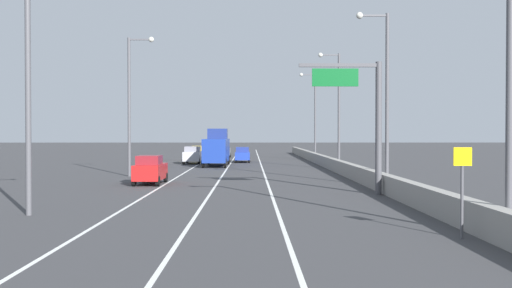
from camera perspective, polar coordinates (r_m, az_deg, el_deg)
The scene contains 19 objects.
ground_plane at distance 69.77m, azimuth -0.81°, elevation -1.83°, with size 320.00×320.00×0.00m, color #38383A.
lane_stripe_left at distance 61.05m, azimuth -6.01°, elevation -2.24°, with size 0.16×130.00×0.00m, color silver.
lane_stripe_center at distance 60.82m, azimuth -2.73°, elevation -2.25°, with size 0.16×130.00×0.00m, color silver.
lane_stripe_right at distance 60.79m, azimuth 0.57°, elevation -2.25°, with size 0.16×130.00×0.00m, color silver.
jersey_barrier_right at distance 46.44m, azimuth 9.17°, elevation -2.59°, with size 0.60×120.00×1.10m, color gray.
overhead_sign_gantry at distance 33.79m, azimuth 10.54°, elevation 3.16°, with size 4.68×0.36×7.50m.
speed_advisory_sign at distance 20.47m, azimuth 19.30°, elevation -3.78°, with size 0.60×0.11×3.00m.
lamp_post_right_near at distance 20.81m, azimuth 22.75°, elevation 9.06°, with size 2.14×0.44×11.26m.
lamp_post_right_second at distance 38.96m, azimuth 12.23°, elevation 5.32°, with size 2.14×0.44×11.26m.
lamp_post_right_third at distance 57.53m, azimuth 7.79°, elevation 3.93°, with size 2.14×0.44×11.26m.
lamp_post_right_fourth at distance 76.30m, azimuth 5.57°, elevation 3.21°, with size 2.14×0.44×11.26m.
lamp_post_left_near at distance 26.71m, azimuth -20.71°, elevation 7.27°, with size 2.14×0.44×11.26m.
lamp_post_left_mid at distance 48.72m, azimuth -11.89°, elevation 4.45°, with size 2.14×0.44×11.26m.
car_blue_0 at distance 71.06m, azimuth -1.32°, elevation -1.03°, with size 1.84×4.80×1.85m.
car_silver_1 at distance 68.03m, azimuth -6.12°, elevation -1.07°, with size 1.99×4.54×1.99m.
car_gray_2 at distance 84.54m, azimuth -3.14°, elevation -0.67°, with size 1.94×4.08×1.99m.
car_yellow_3 at distance 75.84m, azimuth -5.55°, elevation -0.89°, with size 1.88×4.44×1.90m.
car_red_4 at distance 40.81m, azimuth -10.19°, elevation -2.48°, with size 1.84×4.24×1.97m.
box_truck at distance 62.93m, azimuth -3.83°, elevation -0.48°, with size 2.58×8.08×4.00m.
Camera 1 is at (0.29, -5.68, 3.45)m, focal length 41.39 mm.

